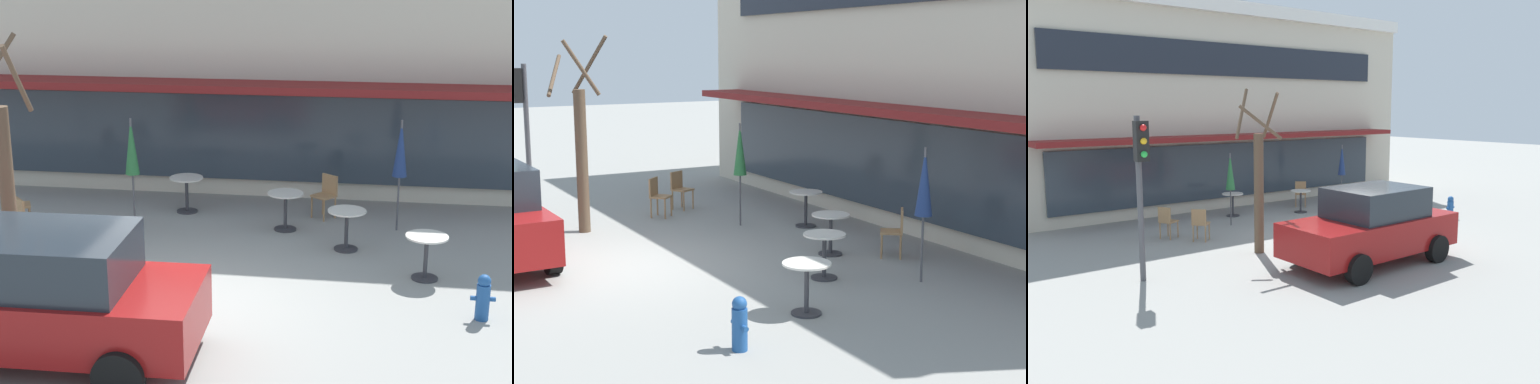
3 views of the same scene
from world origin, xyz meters
TOP-DOWN VIEW (x-y plane):
  - ground_plane at (0.00, 0.00)m, footprint 80.00×80.00m
  - building_facade at (0.00, 9.96)m, footprint 16.18×9.10m
  - cafe_table_near_wall at (-1.03, 4.58)m, footprint 0.70×0.70m
  - cafe_table_streetside at (1.16, 3.73)m, footprint 0.70×0.70m
  - cafe_table_by_tree at (2.39, 2.78)m, footprint 0.70×0.70m
  - cafe_table_mid_patio at (3.75, 1.57)m, footprint 0.70×0.70m
  - patio_umbrella_green_folded at (-1.82, 3.42)m, footprint 0.28×0.28m
  - patio_umbrella_cream_folded at (3.33, 4.04)m, footprint 0.28×0.28m
  - cafe_chair_0 at (-3.51, 2.22)m, footprint 0.57×0.57m
  - cafe_chair_1 at (-4.10, 3.01)m, footprint 0.54×0.54m
  - cafe_chair_2 at (1.90, 4.66)m, footprint 0.56×0.56m
  - parked_sedan at (-1.35, -1.97)m, footprint 4.24×2.09m
  - street_tree at (-2.90, 0.34)m, footprint 1.11×1.34m
  - traffic_light_pole at (-6.06, -0.12)m, footprint 0.26×0.44m
  - fire_hydrant at (4.49, 0.11)m, footprint 0.36×0.20m

SIDE VIEW (x-z plane):
  - ground_plane at x=0.00m, z-range 0.00..0.00m
  - fire_hydrant at x=4.49m, z-range 0.00..0.71m
  - cafe_table_near_wall at x=-1.03m, z-range 0.14..0.90m
  - cafe_table_streetside at x=1.16m, z-range 0.14..0.90m
  - cafe_table_by_tree at x=2.39m, z-range 0.14..0.90m
  - cafe_table_mid_patio at x=3.75m, z-range 0.14..0.90m
  - cafe_chair_0 at x=-3.51m, z-range 0.08..0.97m
  - cafe_chair_1 at x=-4.10m, z-range 0.08..0.97m
  - cafe_chair_2 at x=1.90m, z-range 0.08..0.97m
  - parked_sedan at x=-1.35m, z-range 0.00..1.76m
  - patio_umbrella_green_folded at x=-1.82m, z-range 0.53..2.73m
  - patio_umbrella_cream_folded at x=3.33m, z-range 0.53..2.73m
  - street_tree at x=-2.90m, z-range -0.30..3.72m
  - traffic_light_pole at x=-6.06m, z-range 0.60..4.00m
  - building_facade at x=0.00m, z-range 0.00..7.17m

